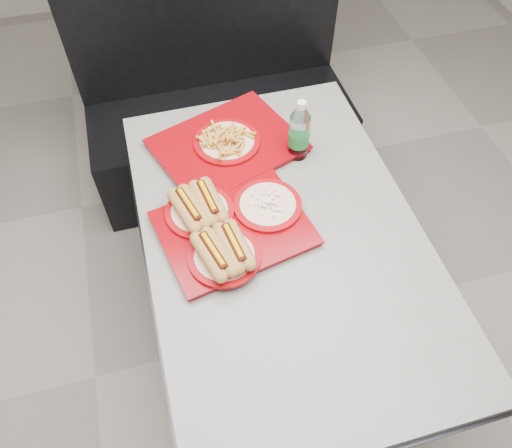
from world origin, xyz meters
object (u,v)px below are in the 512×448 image
object	(u,v)px
tray_near	(228,226)
tray_far	(227,143)
diner_table	(281,260)
booth_bench	(217,106)
water_bottle	(299,133)

from	to	relation	value
tray_near	tray_far	bearing A→B (deg)	77.05
diner_table	tray_far	world-z (taller)	tray_far
diner_table	tray_near	world-z (taller)	tray_near
booth_bench	water_bottle	distance (m)	0.90
diner_table	water_bottle	size ratio (longest dim) A/B	5.82
diner_table	booth_bench	distance (m)	1.11
booth_bench	water_bottle	bearing A→B (deg)	-78.43
tray_far	water_bottle	world-z (taller)	water_bottle
diner_table	tray_near	bearing A→B (deg)	164.91
diner_table	booth_bench	world-z (taller)	booth_bench
diner_table	water_bottle	distance (m)	0.46
water_bottle	tray_near	bearing A→B (deg)	-139.44
tray_near	water_bottle	distance (m)	0.44
diner_table	tray_far	size ratio (longest dim) A/B	2.33
diner_table	booth_bench	size ratio (longest dim) A/B	1.05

